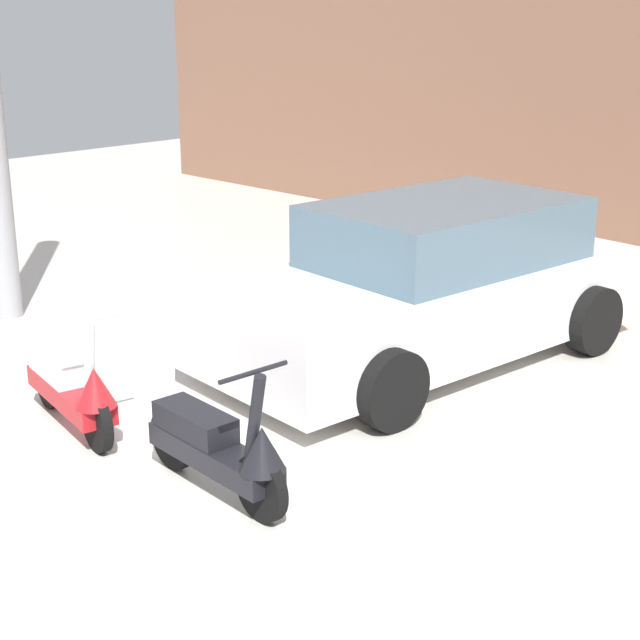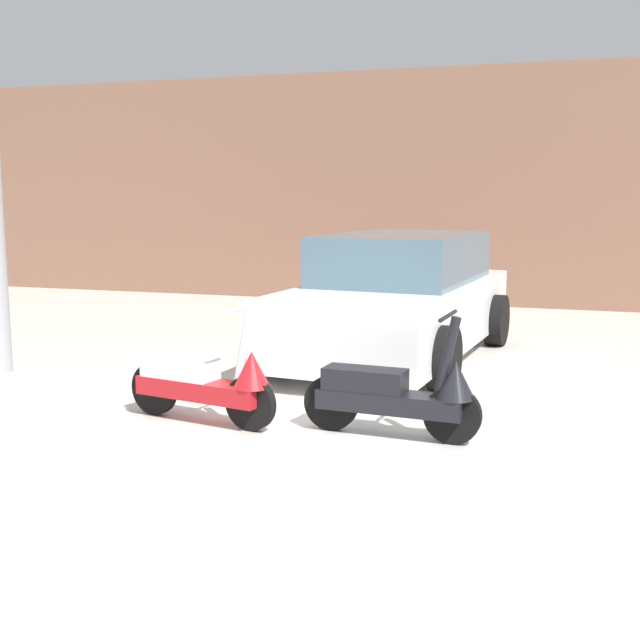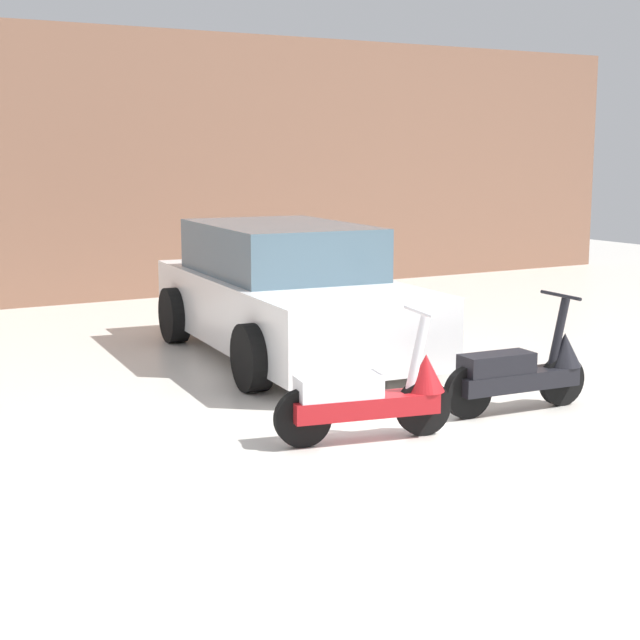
{
  "view_description": "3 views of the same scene",
  "coord_description": "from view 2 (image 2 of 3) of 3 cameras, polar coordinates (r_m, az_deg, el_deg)",
  "views": [
    {
      "loc": [
        5.64,
        -3.31,
        3.23
      ],
      "look_at": [
        0.25,
        2.25,
        0.72
      ],
      "focal_mm": 55.0,
      "sensor_mm": 36.0,
      "label": 1
    },
    {
      "loc": [
        2.28,
        -5.62,
        1.94
      ],
      "look_at": [
        -0.27,
        2.3,
        0.65
      ],
      "focal_mm": 45.0,
      "sensor_mm": 36.0,
      "label": 2
    },
    {
      "loc": [
        -4.82,
        -5.96,
        2.3
      ],
      "look_at": [
        -0.11,
        2.33,
        0.65
      ],
      "focal_mm": 55.0,
      "sensor_mm": 36.0,
      "label": 3
    }
  ],
  "objects": [
    {
      "name": "scooter_front_left",
      "position": [
        6.94,
        -8.07,
        -4.32
      ],
      "size": [
        1.48,
        0.61,
        1.04
      ],
      "rotation": [
        0.0,
        0.0,
        -0.2
      ],
      "color": "black",
      "rests_on": "ground_plane"
    },
    {
      "name": "wall_back",
      "position": [
        14.51,
        8.95,
        9.26
      ],
      "size": [
        19.6,
        0.12,
        4.14
      ],
      "primitive_type": "cube",
      "color": "#845B47",
      "rests_on": "ground_plane"
    },
    {
      "name": "scooter_front_right",
      "position": [
        6.5,
        5.57,
        -5.2
      ],
      "size": [
        1.49,
        0.53,
        1.04
      ],
      "rotation": [
        0.0,
        0.0,
        -0.07
      ],
      "color": "black",
      "rests_on": "ground_plane"
    },
    {
      "name": "car_rear_left",
      "position": [
        9.64,
        5.53,
        1.47
      ],
      "size": [
        2.42,
        4.52,
        1.48
      ],
      "rotation": [
        0.0,
        0.0,
        -1.66
      ],
      "color": "white",
      "rests_on": "ground_plane"
    },
    {
      "name": "ground_plane",
      "position": [
        6.37,
        -4.04,
        -8.93
      ],
      "size": [
        28.0,
        28.0,
        0.0
      ],
      "primitive_type": "plane",
      "color": "silver"
    }
  ]
}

